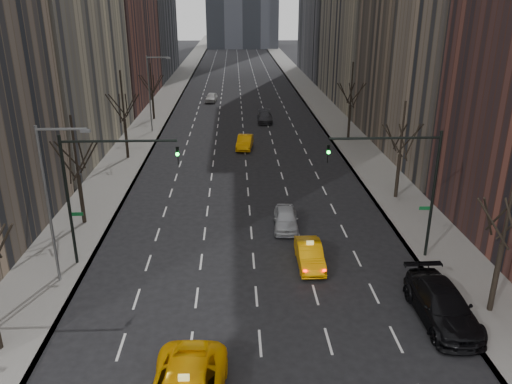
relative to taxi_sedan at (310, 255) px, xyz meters
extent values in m
cube|color=slate|center=(-15.63, 58.66, -0.62)|extent=(4.50, 320.00, 0.15)
cube|color=slate|center=(8.87, 58.66, -0.62)|extent=(4.50, 320.00, 0.15)
cylinder|color=black|center=(-14.57, -7.05, 4.47)|extent=(1.74, 0.72, 2.52)
cylinder|color=black|center=(-15.38, 6.66, 1.24)|extent=(0.28, 0.28, 3.57)
cylinder|color=black|center=(-15.38, 6.66, 5.15)|extent=(0.16, 0.16, 4.25)
cylinder|color=black|center=(-15.23, 7.51, 4.26)|extent=(0.42, 1.80, 2.52)
cylinder|color=black|center=(-14.57, 6.95, 4.26)|extent=(1.74, 0.72, 2.52)
cylinder|color=black|center=(-14.72, 6.11, 4.26)|extent=(1.46, 1.25, 2.52)
cylinder|color=black|center=(-15.53, 5.81, 4.26)|extent=(0.42, 1.80, 2.52)
cylinder|color=black|center=(-16.19, 6.36, 4.26)|extent=(1.74, 0.72, 2.52)
cylinder|color=black|center=(-16.04, 7.21, 4.26)|extent=(1.46, 1.25, 2.52)
cylinder|color=black|center=(-15.38, 22.66, 1.45)|extent=(0.28, 0.28, 3.99)
cylinder|color=black|center=(-15.38, 22.66, 5.82)|extent=(0.16, 0.16, 4.75)
cylinder|color=black|center=(-15.23, 23.51, 4.68)|extent=(0.42, 1.80, 2.52)
cylinder|color=black|center=(-14.57, 22.95, 4.68)|extent=(1.74, 0.72, 2.52)
cylinder|color=black|center=(-14.72, 22.11, 4.68)|extent=(1.46, 1.25, 2.52)
cylinder|color=black|center=(-15.53, 21.81, 4.68)|extent=(0.42, 1.80, 2.52)
cylinder|color=black|center=(-16.19, 22.36, 4.68)|extent=(1.74, 0.72, 2.52)
cylinder|color=black|center=(-16.04, 23.21, 4.68)|extent=(1.46, 1.25, 2.52)
cylinder|color=black|center=(-15.38, 40.66, 1.14)|extent=(0.28, 0.28, 3.36)
cylinder|color=black|center=(-15.38, 40.66, 4.82)|extent=(0.16, 0.16, 4.00)
cylinder|color=black|center=(-15.23, 41.51, 4.05)|extent=(0.42, 1.80, 2.52)
cylinder|color=black|center=(-14.57, 40.95, 4.05)|extent=(1.74, 0.72, 2.52)
cylinder|color=black|center=(-14.72, 40.11, 4.05)|extent=(1.46, 1.25, 2.52)
cylinder|color=black|center=(-15.53, 39.81, 4.05)|extent=(0.42, 1.80, 2.52)
cylinder|color=black|center=(-16.19, 40.36, 4.05)|extent=(1.74, 0.72, 2.52)
cylinder|color=black|center=(-16.04, 41.21, 4.05)|extent=(1.46, 1.25, 2.52)
cylinder|color=black|center=(8.62, -5.34, 1.35)|extent=(0.28, 0.28, 3.78)
cylinder|color=black|center=(8.62, -5.34, 5.49)|extent=(0.16, 0.16, 4.50)
cylinder|color=black|center=(8.77, -4.49, 4.47)|extent=(0.42, 1.80, 2.52)
cylinder|color=black|center=(7.81, -5.64, 4.47)|extent=(1.74, 0.72, 2.52)
cylinder|color=black|center=(7.96, -4.79, 4.47)|extent=(1.46, 1.25, 2.52)
cylinder|color=black|center=(8.62, 10.66, 1.24)|extent=(0.28, 0.28, 3.57)
cylinder|color=black|center=(8.62, 10.66, 5.15)|extent=(0.16, 0.16, 4.25)
cylinder|color=black|center=(8.77, 11.51, 4.26)|extent=(0.42, 1.80, 2.52)
cylinder|color=black|center=(9.43, 10.95, 4.26)|extent=(1.74, 0.72, 2.52)
cylinder|color=black|center=(9.28, 10.11, 4.26)|extent=(1.46, 1.25, 2.52)
cylinder|color=black|center=(8.47, 9.81, 4.26)|extent=(0.42, 1.80, 2.52)
cylinder|color=black|center=(7.81, 10.36, 4.26)|extent=(1.74, 0.72, 2.52)
cylinder|color=black|center=(7.96, 11.21, 4.26)|extent=(1.46, 1.25, 2.52)
cylinder|color=black|center=(8.62, 28.66, 1.45)|extent=(0.28, 0.28, 3.99)
cylinder|color=black|center=(8.62, 28.66, 5.82)|extent=(0.16, 0.16, 4.75)
cylinder|color=black|center=(8.77, 29.51, 4.68)|extent=(0.42, 1.80, 2.52)
cylinder|color=black|center=(9.43, 28.95, 4.68)|extent=(1.74, 0.72, 2.52)
cylinder|color=black|center=(9.28, 28.11, 4.68)|extent=(1.46, 1.25, 2.52)
cylinder|color=black|center=(8.47, 27.81, 4.68)|extent=(0.42, 1.80, 2.52)
cylinder|color=black|center=(7.81, 28.36, 4.68)|extent=(1.74, 0.72, 2.52)
cylinder|color=black|center=(7.96, 29.21, 4.68)|extent=(1.46, 1.25, 2.52)
cylinder|color=black|center=(-14.18, 0.66, 3.46)|extent=(0.18, 0.18, 8.00)
cylinder|color=black|center=(-10.93, 0.66, 7.06)|extent=(6.50, 0.14, 0.14)
imported|color=black|center=(-7.68, 0.66, 6.16)|extent=(0.18, 0.22, 1.10)
sphere|color=#0CFF33|center=(-7.68, 0.48, 6.31)|extent=(0.20, 0.20, 0.20)
cube|color=#0C5926|center=(-13.78, 0.66, 2.66)|extent=(0.70, 0.04, 0.22)
cylinder|color=black|center=(7.42, 0.66, 3.46)|extent=(0.18, 0.18, 8.00)
cylinder|color=black|center=(4.17, 0.66, 7.06)|extent=(6.50, 0.14, 0.14)
imported|color=black|center=(0.92, 0.66, 6.16)|extent=(0.18, 0.22, 1.10)
sphere|color=#0CFF33|center=(0.92, 0.48, 6.31)|extent=(0.20, 0.20, 0.20)
cube|color=#0C5926|center=(7.02, 0.66, 2.66)|extent=(0.70, 0.04, 0.22)
cylinder|color=slate|center=(-14.58, -1.34, 3.96)|extent=(0.16, 0.16, 9.00)
cylinder|color=slate|center=(-13.28, -1.34, 8.26)|extent=(2.60, 0.14, 0.14)
cube|color=slate|center=(-12.08, -1.34, 8.16)|extent=(0.50, 0.22, 0.15)
cylinder|color=slate|center=(-14.58, 33.66, 3.96)|extent=(0.16, 0.16, 9.00)
cylinder|color=slate|center=(-13.28, 33.66, 8.26)|extent=(2.60, 0.14, 0.14)
cube|color=slate|center=(-12.08, 33.66, 8.16)|extent=(0.50, 0.22, 0.15)
imported|color=#FFA605|center=(0.00, 0.00, 0.00)|extent=(1.47, 4.20, 1.38)
imported|color=#A6A9AE|center=(-0.92, 5.39, 0.02)|extent=(1.94, 4.29, 1.43)
imported|color=black|center=(5.82, -5.87, 0.18)|extent=(2.53, 6.07, 1.75)
imported|color=#FFA105|center=(-3.35, 25.97, 0.04)|extent=(2.09, 4.58, 1.46)
imported|color=#2D2C31|center=(-0.42, 38.58, 0.00)|extent=(2.01, 4.78, 1.38)
imported|color=silver|center=(-8.11, 53.33, 0.01)|extent=(2.04, 4.27, 1.41)
camera|label=1|loc=(-4.41, -26.71, 14.37)|focal=35.00mm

